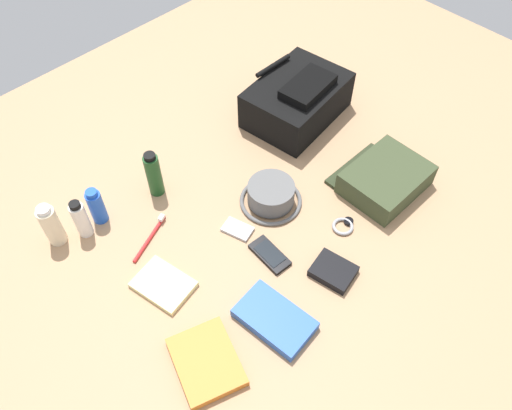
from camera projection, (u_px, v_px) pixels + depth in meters
ground_plane at (256, 216)px, 1.53m from camera, size 2.64×2.02×0.02m
backpack at (297, 100)px, 1.72m from camera, size 0.36×0.28×0.16m
toiletry_pouch at (384, 179)px, 1.56m from camera, size 0.24×0.24×0.08m
bucket_hat at (271, 195)px, 1.52m from camera, size 0.19×0.19×0.07m
lotion_bottle at (51, 225)px, 1.41m from camera, size 0.05×0.05×0.14m
toothpaste_tube at (81, 219)px, 1.43m from camera, size 0.04×0.04×0.13m
deodorant_spray at (96, 206)px, 1.46m from camera, size 0.04×0.04×0.12m
shampoo_bottle at (154, 174)px, 1.51m from camera, size 0.04×0.04×0.16m
paperback_novel at (206, 362)px, 1.24m from camera, size 0.20×0.22×0.02m
travel_guidebook at (275, 319)px, 1.30m from camera, size 0.14×0.20×0.03m
cell_phone at (270, 255)px, 1.43m from camera, size 0.07×0.12×0.01m
media_player at (238, 229)px, 1.48m from camera, size 0.07×0.10×0.01m
wristwatch at (344, 226)px, 1.49m from camera, size 0.07×0.06×0.01m
toothbrush at (151, 235)px, 1.47m from camera, size 0.16×0.07×0.02m
wallet at (333, 271)px, 1.39m from camera, size 0.11×0.13×0.02m
notepad at (163, 284)px, 1.37m from camera, size 0.14×0.17×0.02m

